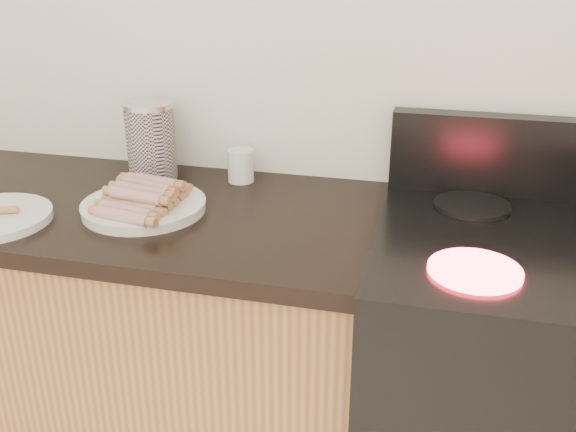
% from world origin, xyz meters
% --- Properties ---
extents(wall_back, '(4.00, 0.04, 2.60)m').
position_xyz_m(wall_back, '(0.00, 2.00, 1.30)').
color(wall_back, silver).
rests_on(wall_back, ground).
extents(stove, '(0.76, 0.65, 0.91)m').
position_xyz_m(stove, '(0.78, 1.68, 0.46)').
color(stove, black).
rests_on(stove, floor).
extents(stove_panel, '(0.76, 0.06, 0.20)m').
position_xyz_m(stove_panel, '(0.78, 1.96, 1.01)').
color(stove_panel, black).
rests_on(stove_panel, stove).
extents(burner_near_left, '(0.18, 0.18, 0.01)m').
position_xyz_m(burner_near_left, '(0.61, 1.51, 0.92)').
color(burner_near_left, '#FF1E2D').
rests_on(burner_near_left, stove).
extents(burner_far_left, '(0.18, 0.18, 0.01)m').
position_xyz_m(burner_far_left, '(0.61, 1.84, 0.92)').
color(burner_far_left, black).
rests_on(burner_far_left, stove).
extents(main_plate, '(0.36, 0.36, 0.02)m').
position_xyz_m(main_plate, '(-0.15, 1.65, 0.91)').
color(main_plate, white).
rests_on(main_plate, counter_slab).
extents(hotdog_pile, '(0.14, 0.29, 0.06)m').
position_xyz_m(hotdog_pile, '(-0.15, 1.65, 0.94)').
color(hotdog_pile, maroon).
rests_on(hotdog_pile, main_plate).
extents(canister, '(0.13, 0.13, 0.21)m').
position_xyz_m(canister, '(-0.24, 1.88, 1.00)').
color(canister, white).
rests_on(canister, counter_slab).
extents(mug, '(0.09, 0.09, 0.09)m').
position_xyz_m(mug, '(0.01, 1.91, 0.94)').
color(mug, white).
rests_on(mug, counter_slab).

